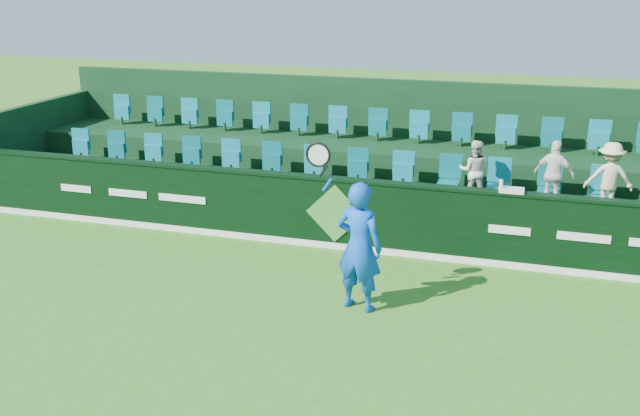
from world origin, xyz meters
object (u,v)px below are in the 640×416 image
(towel, at_px, (512,190))
(spectator_left, at_px, (474,171))
(spectator_right, at_px, (609,177))
(tennis_player, at_px, (359,246))
(spectator_middle, at_px, (554,174))
(drinks_bottle, at_px, (501,185))

(towel, bearing_deg, spectator_left, 123.25)
(spectator_right, distance_m, towel, 1.97)
(towel, bearing_deg, tennis_player, -131.23)
(tennis_player, distance_m, spectator_middle, 4.47)
(tennis_player, bearing_deg, spectator_left, 68.99)
(tennis_player, height_order, spectator_right, tennis_player)
(spectator_left, relative_size, towel, 2.81)
(drinks_bottle, bearing_deg, tennis_player, -128.62)
(spectator_left, bearing_deg, spectator_right, 175.26)
(spectator_middle, height_order, spectator_right, spectator_right)
(spectator_left, height_order, spectator_middle, spectator_middle)
(spectator_left, bearing_deg, towel, 118.51)
(spectator_middle, bearing_deg, drinks_bottle, 68.92)
(tennis_player, height_order, drinks_bottle, tennis_player)
(spectator_right, bearing_deg, spectator_left, -2.48)
(spectator_left, distance_m, spectator_right, 2.36)
(tennis_player, distance_m, drinks_bottle, 3.06)
(spectator_right, height_order, towel, spectator_right)
(spectator_middle, height_order, drinks_bottle, spectator_middle)
(tennis_player, xyz_separation_m, towel, (2.07, 2.37, 0.37))
(spectator_middle, xyz_separation_m, spectator_right, (0.93, 0.00, 0.02))
(spectator_left, bearing_deg, tennis_player, 64.25)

